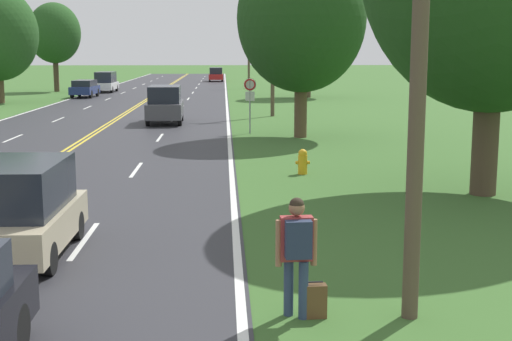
# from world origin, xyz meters

# --- Properties ---
(hitchhiker_person) EXTENTS (0.62, 0.44, 1.81)m
(hitchhiker_person) POSITION_xyz_m (7.30, 2.97, 1.11)
(hitchhiker_person) COLOR navy
(hitchhiker_person) RESTS_ON ground
(suitcase) EXTENTS (0.37, 0.20, 0.56)m
(suitcase) POSITION_xyz_m (7.56, 2.98, 0.25)
(suitcase) COLOR brown
(suitcase) RESTS_ON ground
(fire_hydrant) EXTENTS (0.46, 0.30, 0.81)m
(fire_hydrant) POSITION_xyz_m (8.77, 15.47, 0.41)
(fire_hydrant) COLOR gold
(fire_hydrant) RESTS_ON ground
(traffic_sign) EXTENTS (0.60, 0.10, 2.64)m
(traffic_sign) POSITION_xyz_m (7.51, 27.07, 2.00)
(traffic_sign) COLOR gray
(traffic_sign) RESTS_ON ground
(utility_pole_foreground) EXTENTS (1.80, 0.24, 7.36)m
(utility_pole_foreground) POSITION_xyz_m (8.99, 2.92, 3.83)
(utility_pole_foreground) COLOR brown
(utility_pole_foreground) RESTS_ON ground
(utility_pole_midground) EXTENTS (1.80, 0.24, 7.95)m
(utility_pole_midground) POSITION_xyz_m (9.23, 36.28, 4.13)
(utility_pole_midground) COLOR brown
(utility_pole_midground) RESTS_ON ground
(utility_pole_far) EXTENTS (1.80, 0.24, 7.20)m
(utility_pole_far) POSITION_xyz_m (8.97, 69.64, 3.75)
(utility_pole_far) COLOR brown
(utility_pole_far) RESTS_ON ground
(tree_behind_sign) EXTENTS (5.72, 5.72, 8.69)m
(tree_behind_sign) POSITION_xyz_m (13.45, 54.02, 5.38)
(tree_behind_sign) COLOR #473828
(tree_behind_sign) RESTS_ON ground
(tree_mid_treeline) EXTENTS (5.06, 5.06, 8.59)m
(tree_mid_treeline) POSITION_xyz_m (-10.11, 64.03, 5.65)
(tree_mid_treeline) COLOR #473828
(tree_mid_treeline) RESTS_ON ground
(tree_far_back) EXTENTS (5.81, 5.81, 8.74)m
(tree_far_back) POSITION_xyz_m (9.77, 25.43, 5.38)
(tree_far_back) COLOR brown
(tree_far_back) RESTS_ON ground
(car_champagne_van_approaching) EXTENTS (1.80, 3.91, 1.84)m
(car_champagne_van_approaching) POSITION_xyz_m (2.35, 6.41, 0.94)
(car_champagne_van_approaching) COLOR black
(car_champagne_van_approaching) RESTS_ON ground
(car_dark_grey_suv_mid_far) EXTENTS (2.00, 4.51, 2.05)m
(car_dark_grey_suv_mid_far) POSITION_xyz_m (3.04, 32.16, 1.07)
(car_dark_grey_suv_mid_far) COLOR black
(car_dark_grey_suv_mid_far) RESTS_ON ground
(car_dark_blue_hatchback_receding) EXTENTS (1.96, 4.17, 1.48)m
(car_dark_blue_hatchback_receding) POSITION_xyz_m (-5.64, 54.89, 0.81)
(car_dark_blue_hatchback_receding) COLOR black
(car_dark_blue_hatchback_receding) RESTS_ON ground
(car_white_van_distant) EXTENTS (1.87, 4.73, 1.96)m
(car_white_van_distant) POSITION_xyz_m (-5.14, 62.90, 1.00)
(car_white_van_distant) COLOR black
(car_white_van_distant) RESTS_ON ground
(car_red_van_horizon) EXTENTS (1.90, 4.25, 1.82)m
(car_red_van_horizon) POSITION_xyz_m (5.28, 87.25, 0.95)
(car_red_van_horizon) COLOR black
(car_red_van_horizon) RESTS_ON ground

